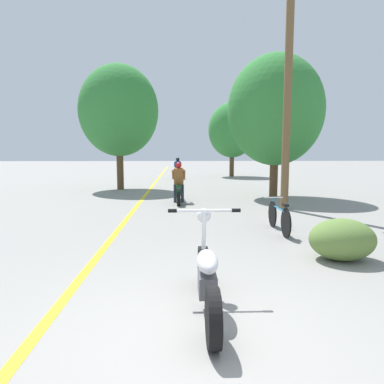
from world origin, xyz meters
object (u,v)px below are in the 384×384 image
Objects in this scene: utility_pole at (288,87)px; roadside_tree_right_far at (232,130)px; roadside_tree_right_near at (276,110)px; roadside_tree_left at (119,111)px; motorcycle_rider_far at (178,171)px; bicycle_parked at (279,217)px; motorcycle_rider_lead at (179,187)px; motorcycle_foreground at (207,276)px.

utility_pole is 1.39× the size of roadside_tree_right_far.
roadside_tree_left is (-6.56, 3.07, 0.31)m from roadside_tree_right_near.
motorcycle_rider_far is (-3.88, -2.16, -2.77)m from roadside_tree_right_far.
utility_pole is 4.33× the size of bicycle_parked.
roadside_tree_right_near is 4.87m from motorcycle_rider_lead.
roadside_tree_right_far reaches higher than motorcycle_rider_lead.
motorcycle_rider_far is (-3.41, 11.89, -3.21)m from utility_pole.
utility_pole is 2.92m from roadside_tree_right_near.
motorcycle_rider_far is at bearing 90.55° from motorcycle_rider_lead.
motorcycle_rider_far is (2.71, 5.96, -3.16)m from roadside_tree_left.
roadside_tree_right_far is 2.42× the size of motorcycle_rider_lead.
motorcycle_rider_lead is 10.26m from motorcycle_rider_far.
motorcycle_rider_lead is at bearing -161.83° from roadside_tree_right_near.
roadside_tree_left is at bearing 123.15° from motorcycle_rider_lead.
bicycle_parked is (-1.04, -2.98, -3.40)m from utility_pole.
motorcycle_foreground is at bearing -99.36° from roadside_tree_right_far.
motorcycle_foreground reaches higher than bicycle_parked.
utility_pole reaches higher than motorcycle_rider_far.
bicycle_parked is at bearing -80.93° from motorcycle_rider_far.
roadside_tree_left reaches higher than roadside_tree_right_far.
roadside_tree_right_far is at bearing 88.10° from utility_pole.
roadside_tree_right_far is at bearing 89.86° from roadside_tree_right_near.
motorcycle_rider_far is (-0.10, 10.26, 0.00)m from motorcycle_rider_lead.
roadside_tree_left reaches higher than roadside_tree_right_near.
roadside_tree_right_far is 21.29m from motorcycle_foreground.
utility_pole is at bearing 70.83° from bicycle_parked.
roadside_tree_left is 7.27m from motorcycle_rider_far.
motorcycle_rider_lead is at bearing -106.92° from roadside_tree_right_far.
motorcycle_foreground is at bearing -116.99° from bicycle_parked.
motorcycle_rider_lead is at bearing 153.78° from utility_pole.
roadside_tree_right_far is 17.35m from bicycle_parked.
roadside_tree_left is at bearing 135.90° from utility_pole.
roadside_tree_left is 2.68× the size of motorcycle_rider_lead.
roadside_tree_right_far is (0.03, 11.19, -0.08)m from roadside_tree_right_near.
motorcycle_rider_far is at bearing 106.01° from utility_pole.
motorcycle_foreground is (-3.43, -20.82, -2.89)m from roadside_tree_right_far.
motorcycle_rider_lead is at bearing -56.85° from roadside_tree_left.
roadside_tree_right_near is at bearing 70.53° from motorcycle_foreground.
motorcycle_rider_far is at bearing 65.55° from roadside_tree_left.
roadside_tree_right_near is 6.75m from bicycle_parked.
roadside_tree_left reaches higher than bicycle_parked.
utility_pole reaches higher than roadside_tree_right_near.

